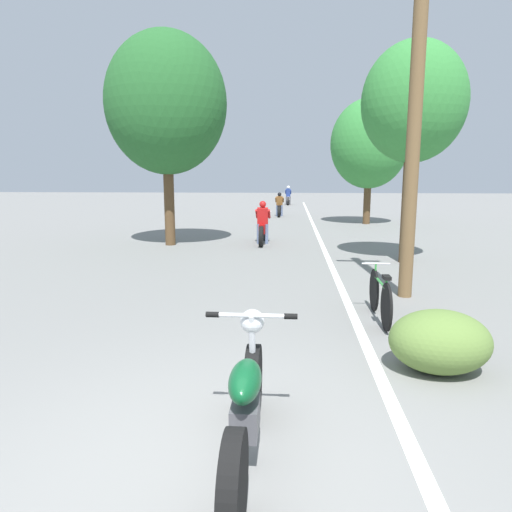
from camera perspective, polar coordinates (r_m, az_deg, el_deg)
ground_plane at (r=3.72m, az=-7.24°, el=-25.30°), size 120.00×120.00×0.00m
lane_stripe_edge at (r=15.29m, az=8.12°, el=1.73°), size 0.14×48.00×0.01m
utility_pole at (r=8.56m, az=19.31°, el=17.43°), size 1.10×0.24×6.51m
roadside_tree_right_near at (r=12.12m, az=19.12°, el=17.52°), size 2.49×2.24×5.34m
roadside_tree_right_far at (r=21.69m, az=13.99°, el=13.44°), size 3.48×3.13×5.61m
roadside_tree_left at (r=14.83m, az=-11.18°, el=18.13°), size 3.70×3.33×6.46m
roadside_bush at (r=5.50m, az=21.97°, el=-9.87°), size 1.10×0.88×0.70m
motorcycle_foreground at (r=3.59m, az=-1.27°, el=-18.23°), size 0.76×2.07×1.03m
motorcycle_rider_lead at (r=14.78m, az=0.84°, el=3.57°), size 0.50×2.08×1.38m
motorcycle_rider_mid at (r=25.35m, az=2.94°, el=6.12°), size 0.50×2.12×1.30m
motorcycle_rider_far at (r=35.88m, az=4.04°, el=7.30°), size 0.50×2.07×1.47m
bicycle_parked at (r=7.13m, az=15.24°, el=-4.89°), size 0.44×1.66×0.80m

